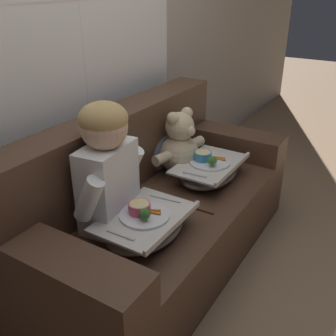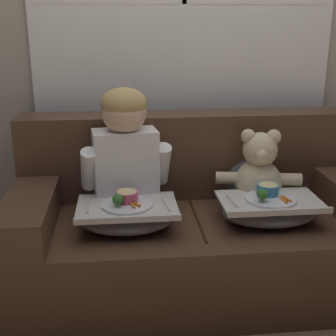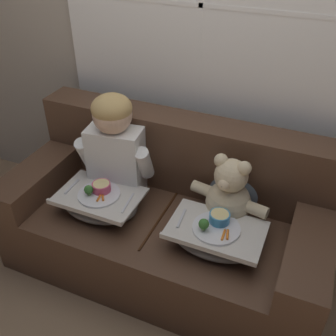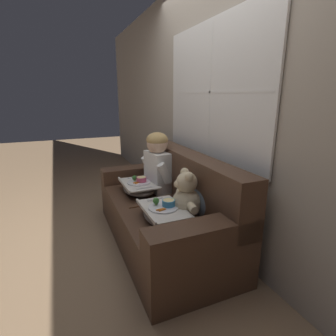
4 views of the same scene
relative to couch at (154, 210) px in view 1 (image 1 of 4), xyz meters
The scene contains 9 objects.
ground_plane 0.32m from the couch, 90.00° to the right, with size 14.00×14.00×0.00m, color #8E7051.
wall_back_with_window 1.10m from the couch, 90.00° to the left, with size 8.00×0.08×2.60m.
couch is the anchor object (origin of this frame).
throw_pillow_behind_child 0.46m from the couch, 153.20° to the left, with size 0.35×0.17×0.36m.
throw_pillow_behind_teddy 0.46m from the couch, 26.80° to the left, with size 0.36×0.17×0.37m.
child_figure 0.56m from the couch, behind, with size 0.46×0.24×0.63m.
teddy_bear 0.44m from the couch, ahead, with size 0.45×0.32×0.41m.
lap_tray_child 0.42m from the couch, 152.52° to the right, with size 0.47×0.34×0.19m.
lap_tray_teddy 0.42m from the couch, 27.46° to the right, with size 0.49×0.32×0.19m.
Camera 1 is at (-1.61, -1.02, 1.53)m, focal length 42.00 mm.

